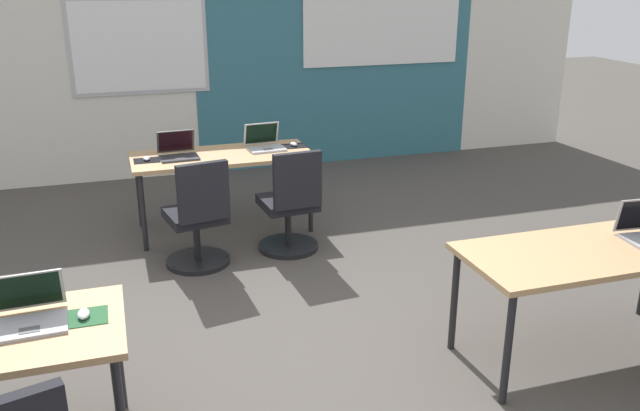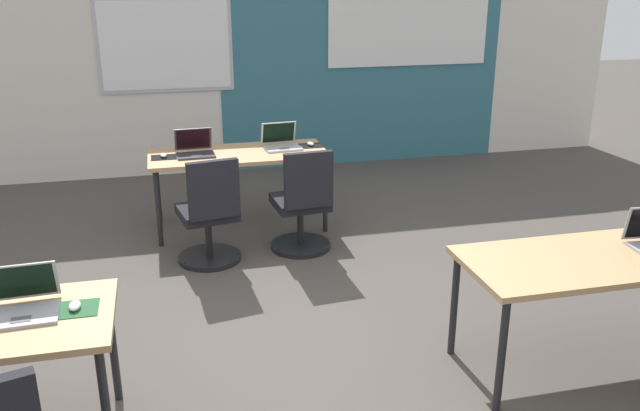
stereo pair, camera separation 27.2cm
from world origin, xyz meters
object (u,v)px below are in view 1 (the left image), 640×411
desk_near_right (593,257)px  mouse_far_right (294,144)px  mouse_far_left (146,158)px  mouse_near_left_inner (83,314)px  chair_far_left (198,223)px  chair_far_right (291,210)px  laptop_far_left (178,152)px  laptop_far_right (265,143)px  desk_far_center (222,161)px  laptop_near_left_inner (29,314)px

desk_near_right → mouse_far_right: size_ratio=15.00×
mouse_far_left → mouse_near_left_inner: bearing=-99.8°
mouse_far_left → chair_far_left: chair_far_left is taller
chair_far_right → mouse_near_left_inner: (-1.58, -2.07, 0.36)m
desk_near_right → chair_far_right: bearing=121.8°
desk_near_right → chair_far_left: 2.93m
chair_far_right → laptop_far_left: (-0.83, 0.71, 0.39)m
mouse_far_right → chair_far_right: chair_far_right is taller
laptop_far_left → mouse_far_left: size_ratio=3.43×
mouse_far_right → mouse_near_left_inner: (-1.82, -2.84, 0.00)m
laptop_far_right → mouse_far_left: laptop_far_right is taller
laptop_far_right → chair_far_right: (0.03, -0.77, -0.39)m
laptop_far_right → chair_far_right: laptop_far_right is taller
mouse_far_right → desk_near_right: bearing=-69.8°
desk_far_center → chair_far_right: size_ratio=1.74×
desk_near_right → laptop_far_right: bearing=115.0°
laptop_far_left → chair_far_left: size_ratio=0.37×
chair_far_right → laptop_near_left_inner: 2.76m
chair_far_left → laptop_near_left_inner: bearing=52.0°
laptop_far_left → mouse_near_left_inner: bearing=-107.9°
desk_far_center → laptop_far_left: 0.40m
desk_far_center → mouse_far_left: 0.66m
desk_far_center → mouse_far_right: 0.70m
desk_far_center → mouse_near_left_inner: (-1.14, -2.76, 0.08)m
mouse_near_left_inner → laptop_far_left: 2.88m
laptop_far_right → laptop_near_left_inner: 3.33m
laptop_far_right → mouse_near_left_inner: size_ratio=3.48×
desk_far_center → laptop_near_left_inner: (-1.37, -2.74, 0.11)m
laptop_near_left_inner → laptop_far_left: size_ratio=1.00×
mouse_far_right → laptop_far_left: bearing=-176.5°
desk_near_right → mouse_far_right: bearing=110.2°
mouse_far_right → mouse_near_left_inner: bearing=-122.7°
mouse_far_right → mouse_far_left: size_ratio=1.06×
desk_near_right → laptop_far_right: laptop_far_right is taller
chair_far_right → mouse_far_right: bearing=-112.0°
laptop_far_right → mouse_far_right: 0.28m
laptop_near_left_inner → mouse_near_left_inner: (0.24, -0.02, -0.03)m
laptop_near_left_inner → mouse_far_left: laptop_near_left_inner is taller
mouse_far_right → chair_far_left: size_ratio=0.12×
laptop_near_left_inner → mouse_near_left_inner: size_ratio=3.39×
mouse_far_right → laptop_near_left_inner: 3.49m
desk_far_center → mouse_near_left_inner: bearing=-112.3°
laptop_far_right → chair_far_left: size_ratio=0.38×
mouse_far_left → chair_far_left: size_ratio=0.11×
mouse_near_left_inner → laptop_far_left: (0.75, 2.78, 0.03)m
desk_near_right → laptop_far_left: (-2.13, 2.81, 0.11)m
chair_far_right → mouse_far_left: (-1.10, 0.68, 0.36)m
laptop_far_right → mouse_far_left: bearing=179.9°
chair_far_left → laptop_far_left: bearing=-96.9°
desk_far_center → mouse_far_right: size_ratio=15.00×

